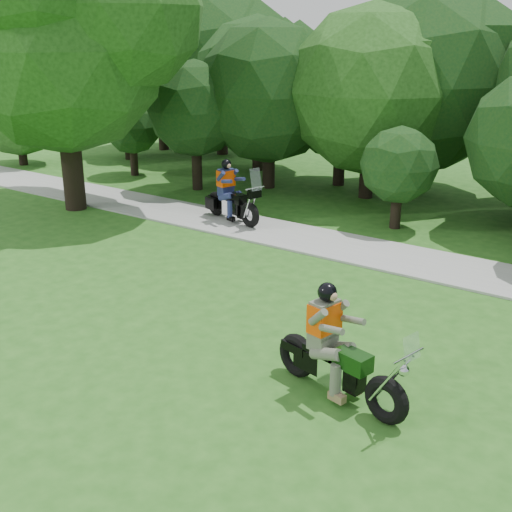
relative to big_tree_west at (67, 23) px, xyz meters
The scene contains 5 objects.
ground 13.82m from the big_tree_west, 33.03° to the right, with size 100.00×100.00×0.00m, color #275E1B.
walkway 12.05m from the big_tree_west, ahead, with size 60.00×2.20×0.06m, color #999994.
big_tree_west is the anchor object (origin of this frame).
chopper_motorcycle 14.50m from the big_tree_west, 23.99° to the right, with size 2.61×1.02×1.88m.
touring_motorcycle 7.28m from the big_tree_west, 14.80° to the left, with size 2.40×1.18×1.86m.
Camera 1 is at (6.07, -6.76, 5.57)m, focal length 45.00 mm.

